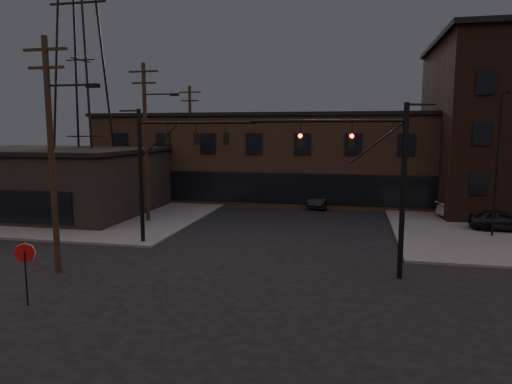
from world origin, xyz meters
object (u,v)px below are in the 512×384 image
stop_sign (25,259)px  traffic_signal_far (161,161)px  car_crossing (322,199)px  parked_car_lot_a (502,220)px  parked_car_lot_b (465,209)px  traffic_signal_near (378,171)px

stop_sign → traffic_signal_far: bearing=82.7°
traffic_signal_far → car_crossing: size_ratio=1.85×
stop_sign → parked_car_lot_a: size_ratio=0.61×
traffic_signal_far → parked_car_lot_b: (19.42, 12.11, -4.26)m
traffic_signal_far → parked_car_lot_a: size_ratio=1.97×
traffic_signal_far → stop_sign: size_ratio=3.23×
parked_car_lot_a → parked_car_lot_b: (-1.33, 4.42, -0.08)m
stop_sign → traffic_signal_near: bearing=25.9°
stop_sign → car_crossing: stop_sign is taller
traffic_signal_near → parked_car_lot_b: (7.34, 15.61, -4.17)m
car_crossing → traffic_signal_near: bearing=-65.2°
stop_sign → parked_car_lot_a: 28.26m
traffic_signal_far → car_crossing: (8.40, 15.24, -4.30)m
parked_car_lot_b → car_crossing: bearing=61.5°
parked_car_lot_b → car_crossing: size_ratio=0.97×
car_crossing → stop_sign: bearing=-97.3°
parked_car_lot_b → car_crossing: (-11.02, 3.14, -0.05)m
traffic_signal_near → traffic_signal_far: size_ratio=1.00×
stop_sign → car_crossing: 27.05m
traffic_signal_near → parked_car_lot_b: size_ratio=1.91×
parked_car_lot_a → car_crossing: parked_car_lot_a is taller
stop_sign → car_crossing: bearing=69.0°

